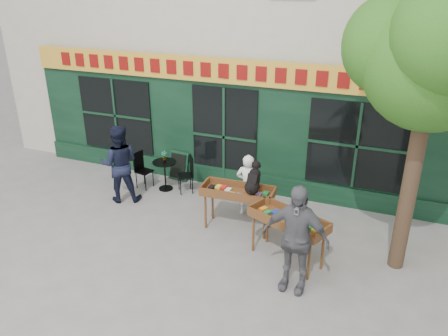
% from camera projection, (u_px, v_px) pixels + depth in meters
% --- Properties ---
extents(ground, '(80.00, 80.00, 0.00)m').
position_uv_depth(ground, '(185.00, 228.00, 9.49)').
color(ground, slate).
rests_on(ground, ground).
extents(street_tree, '(3.05, 2.90, 5.60)m').
position_uv_depth(street_tree, '(440.00, 41.00, 6.68)').
color(street_tree, '#382619').
rests_on(street_tree, ground).
extents(book_cart_center, '(1.53, 0.70, 0.99)m').
position_uv_depth(book_cart_center, '(238.00, 194.00, 9.18)').
color(book_cart_center, brown).
rests_on(book_cart_center, ground).
extents(dog, '(0.37, 0.62, 0.60)m').
position_uv_depth(dog, '(253.00, 177.00, 8.83)').
color(dog, black).
rests_on(dog, book_cart_center).
extents(woman, '(0.55, 0.38, 1.47)m').
position_uv_depth(woman, '(248.00, 185.00, 9.77)').
color(woman, white).
rests_on(woman, ground).
extents(book_cart_right, '(1.62, 1.15, 0.99)m').
position_uv_depth(book_cart_right, '(288.00, 222.00, 8.11)').
color(book_cart_right, brown).
rests_on(book_cart_right, ground).
extents(man_right, '(1.18, 0.53, 1.98)m').
position_uv_depth(man_right, '(295.00, 239.00, 7.31)').
color(man_right, '#535358').
rests_on(man_right, ground).
extents(bistro_table, '(0.60, 0.60, 0.76)m').
position_uv_depth(bistro_table, '(165.00, 170.00, 11.04)').
color(bistro_table, black).
rests_on(bistro_table, ground).
extents(bistro_chair_left, '(0.42, 0.41, 0.95)m').
position_uv_depth(bistro_chair_left, '(141.00, 167.00, 11.18)').
color(bistro_chair_left, black).
rests_on(bistro_chair_left, ground).
extents(bistro_chair_right, '(0.51, 0.51, 0.95)m').
position_uv_depth(bistro_chair_right, '(189.00, 171.00, 10.91)').
color(bistro_chair_right, black).
rests_on(bistro_chair_right, ground).
extents(potted_plant, '(0.16, 0.12, 0.29)m').
position_uv_depth(potted_plant, '(164.00, 156.00, 10.90)').
color(potted_plant, gray).
rests_on(potted_plant, bistro_table).
extents(man_left, '(1.14, 1.05, 1.90)m').
position_uv_depth(man_left, '(119.00, 164.00, 10.36)').
color(man_left, black).
rests_on(man_left, ground).
extents(chalkboard, '(0.58, 0.25, 0.79)m').
position_uv_depth(chalkboard, '(178.00, 166.00, 11.63)').
color(chalkboard, black).
rests_on(chalkboard, ground).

